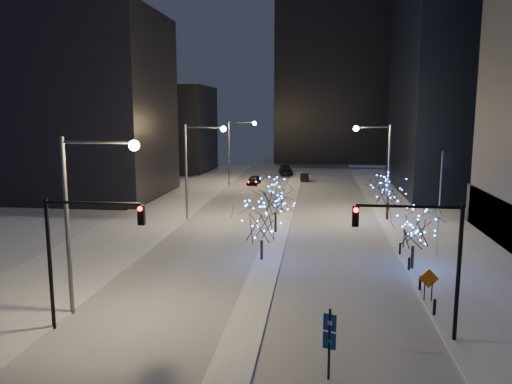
% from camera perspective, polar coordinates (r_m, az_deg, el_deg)
% --- Properties ---
extents(ground, '(160.00, 160.00, 0.00)m').
position_cam_1_polar(ground, '(26.12, -1.64, -16.48)').
color(ground, silver).
rests_on(ground, ground).
extents(road, '(20.00, 130.00, 0.02)m').
position_cam_1_polar(road, '(59.46, 3.49, -1.79)').
color(road, '#AAB0B9').
rests_on(road, ground).
extents(median, '(2.00, 80.00, 0.15)m').
position_cam_1_polar(median, '(54.56, 3.16, -2.71)').
color(median, white).
rests_on(median, ground).
extents(east_sidewalk, '(10.00, 90.00, 0.15)m').
position_cam_1_polar(east_sidewalk, '(46.13, 21.26, -5.55)').
color(east_sidewalk, white).
rests_on(east_sidewalk, ground).
extents(west_sidewalk, '(8.00, 90.00, 0.15)m').
position_cam_1_polar(west_sidewalk, '(48.05, -14.67, -4.64)').
color(west_sidewalk, white).
rests_on(west_sidewalk, ground).
extents(filler_west_near, '(22.00, 18.00, 24.00)m').
position_cam_1_polar(filler_west_near, '(70.73, -19.71, 9.22)').
color(filler_west_near, black).
rests_on(filler_west_near, ground).
extents(filler_west_far, '(18.00, 16.00, 16.00)m').
position_cam_1_polar(filler_west_far, '(97.91, -10.58, 7.10)').
color(filler_west_far, black).
rests_on(filler_west_far, ground).
extents(horizon_block, '(24.00, 14.00, 42.00)m').
position_cam_1_polar(horizon_block, '(115.69, 8.52, 13.89)').
color(horizon_block, black).
rests_on(horizon_block, ground).
extents(street_lamp_w_near, '(4.40, 0.56, 10.00)m').
position_cam_1_polar(street_lamp_w_near, '(28.62, -19.04, -1.00)').
color(street_lamp_w_near, '#595E66').
rests_on(street_lamp_w_near, ground).
extents(street_lamp_w_mid, '(4.40, 0.56, 10.00)m').
position_cam_1_polar(street_lamp_w_mid, '(52.03, -6.90, 3.81)').
color(street_lamp_w_mid, '#595E66').
rests_on(street_lamp_w_mid, ground).
extents(street_lamp_w_far, '(4.40, 0.56, 10.00)m').
position_cam_1_polar(street_lamp_w_far, '(76.46, -2.37, 5.57)').
color(street_lamp_w_far, '#595E66').
rests_on(street_lamp_w_far, ground).
extents(street_lamp_east, '(3.90, 0.56, 10.00)m').
position_cam_1_polar(street_lamp_east, '(53.87, 14.00, 3.74)').
color(street_lamp_east, '#595E66').
rests_on(street_lamp_east, ground).
extents(traffic_signal_west, '(5.26, 0.43, 7.00)m').
position_cam_1_polar(traffic_signal_west, '(27.01, -19.76, -5.41)').
color(traffic_signal_west, black).
rests_on(traffic_signal_west, ground).
extents(traffic_signal_east, '(5.26, 0.43, 7.00)m').
position_cam_1_polar(traffic_signal_east, '(25.69, 18.91, -6.10)').
color(traffic_signal_east, black).
rests_on(traffic_signal_east, ground).
extents(flagpoles, '(1.35, 2.60, 8.00)m').
position_cam_1_polar(flagpoles, '(42.18, 20.38, -0.28)').
color(flagpoles, silver).
rests_on(flagpoles, east_sidewalk).
extents(bollards, '(0.16, 12.16, 0.90)m').
position_cam_1_polar(bollards, '(35.56, 17.63, -8.79)').
color(bollards, black).
rests_on(bollards, east_sidewalk).
extents(car_near, '(2.13, 4.35, 1.43)m').
position_cam_1_polar(car_near, '(78.06, -0.24, 1.38)').
color(car_near, black).
rests_on(car_near, ground).
extents(car_mid, '(1.37, 3.89, 1.28)m').
position_cam_1_polar(car_mid, '(82.51, 5.58, 1.71)').
color(car_mid, black).
rests_on(car_mid, ground).
extents(car_far, '(3.03, 5.81, 1.61)m').
position_cam_1_polar(car_far, '(89.99, 3.43, 2.47)').
color(car_far, black).
rests_on(car_far, ground).
extents(holiday_tree_median_near, '(4.50, 4.50, 4.76)m').
position_cam_1_polar(holiday_tree_median_near, '(37.65, 0.65, -3.38)').
color(holiday_tree_median_near, black).
rests_on(holiday_tree_median_near, median).
extents(holiday_tree_median_far, '(4.38, 4.38, 5.06)m').
position_cam_1_polar(holiday_tree_median_far, '(46.24, 2.26, -0.55)').
color(holiday_tree_median_far, black).
rests_on(holiday_tree_median_far, median).
extents(holiday_tree_plaza_near, '(3.79, 3.79, 4.58)m').
position_cam_1_polar(holiday_tree_plaza_near, '(37.31, 17.59, -3.95)').
color(holiday_tree_plaza_near, black).
rests_on(holiday_tree_plaza_near, east_sidewalk).
extents(holiday_tree_plaza_far, '(4.66, 4.66, 4.97)m').
position_cam_1_polar(holiday_tree_plaza_far, '(53.39, 14.90, 0.33)').
color(holiday_tree_plaza_far, black).
rests_on(holiday_tree_plaza_far, east_sidewalk).
extents(wayfinding_sign, '(0.55, 0.27, 3.17)m').
position_cam_1_polar(wayfinding_sign, '(22.06, 8.40, -16.05)').
color(wayfinding_sign, black).
rests_on(wayfinding_sign, ground).
extents(construction_sign, '(1.19, 0.08, 1.97)m').
position_cam_1_polar(construction_sign, '(31.77, 19.13, -9.64)').
color(construction_sign, black).
rests_on(construction_sign, east_sidewalk).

